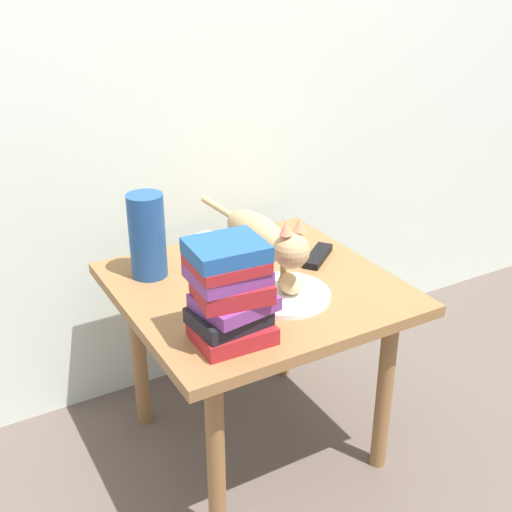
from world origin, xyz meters
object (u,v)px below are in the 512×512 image
cat (263,239)px  green_vase (147,236)px  tv_remote (318,256)px  plate (285,295)px  book_stack (230,293)px  bread_roll (290,283)px  candle_jar (208,251)px  side_table (256,307)px

cat → green_vase: bearing=139.1°
green_vase → tv_remote: bearing=-17.8°
cat → tv_remote: bearing=15.4°
plate → book_stack: book_stack is taller
bread_roll → candle_jar: 0.29m
cat → book_stack: size_ratio=2.00×
cat → green_vase: size_ratio=2.08×
bread_roll → green_vase: 0.40m
side_table → tv_remote: (0.23, 0.04, 0.08)m
tv_remote → book_stack: bearing=172.8°
side_table → green_vase: 0.35m
plate → bread_roll: (0.01, -0.01, 0.03)m
book_stack → green_vase: size_ratio=1.04×
bread_roll → candle_jar: bearing=108.8°
bread_roll → candle_jar: size_ratio=0.94×
bread_roll → cat: (-0.03, 0.09, 0.09)m
cat → green_vase: green_vase is taller
book_stack → tv_remote: book_stack is taller
side_table → candle_jar: (-0.06, 0.17, 0.11)m
cat → candle_jar: (-0.07, 0.19, -0.09)m
green_vase → side_table: bearing=-39.7°
side_table → candle_jar: bearing=108.3°
cat → plate: bearing=-80.4°
candle_jar → bread_roll: bearing=-71.2°
plate → bread_roll: size_ratio=2.92×
bread_roll → book_stack: size_ratio=0.33×
green_vase → tv_remote: size_ratio=1.54×
tv_remote → side_table: bearing=152.2°
green_vase → candle_jar: 0.19m
candle_jar → tv_remote: size_ratio=0.57×
side_table → green_vase: (-0.22, 0.19, 0.19)m
bread_roll → cat: cat is taller
bread_roll → cat: 0.13m
side_table → candle_jar: candle_jar is taller
side_table → tv_remote: 0.24m
book_stack → cat: bearing=43.9°
candle_jar → book_stack: bearing=-108.8°
cat → book_stack: 0.27m
plate → cat: 0.15m
side_table → cat: 0.21m
side_table → plate: size_ratio=2.99×
bread_roll → tv_remote: 0.24m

